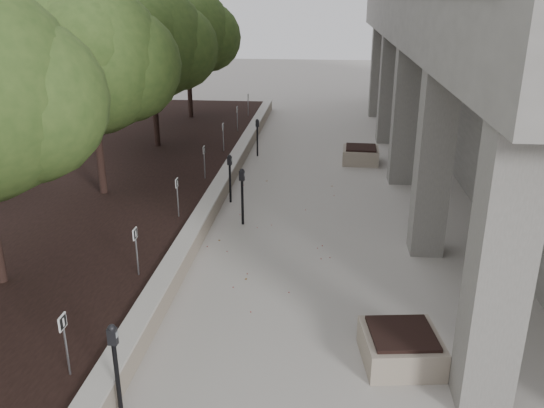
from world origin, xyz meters
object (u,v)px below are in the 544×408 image
at_px(crabapple_tree_3, 93,91).
at_px(parking_meter_2, 117,371).
at_px(parking_meter_3, 230,179).
at_px(crabapple_tree_5, 188,52).
at_px(parking_meter_5, 257,138).
at_px(planter_back, 361,155).
at_px(crabapple_tree_4, 152,67).
at_px(parking_meter_4, 242,197).
at_px(planter_front, 401,347).

relative_size(crabapple_tree_3, parking_meter_2, 3.80).
bearing_deg(parking_meter_3, parking_meter_2, -78.41).
bearing_deg(crabapple_tree_5, parking_meter_3, -70.36).
distance_m(crabapple_tree_3, parking_meter_5, 6.89).
xyz_separation_m(parking_meter_3, planter_back, (3.76, 4.29, -0.40)).
distance_m(parking_meter_2, parking_meter_5, 13.17).
bearing_deg(crabapple_tree_4, parking_meter_4, -56.38).
relative_size(crabapple_tree_4, parking_meter_4, 3.74).
bearing_deg(planter_front, parking_meter_2, -158.16).
xyz_separation_m(crabapple_tree_4, crabapple_tree_5, (0.00, 5.00, 0.00)).
height_order(parking_meter_4, parking_meter_5, parking_meter_4).
bearing_deg(crabapple_tree_4, parking_meter_2, -75.71).
xyz_separation_m(crabapple_tree_5, planter_back, (7.10, -5.05, -2.84)).
xyz_separation_m(parking_meter_2, parking_meter_4, (0.66, 6.89, 0.01)).
xyz_separation_m(crabapple_tree_3, crabapple_tree_5, (0.00, 10.00, 0.00)).
bearing_deg(parking_meter_4, planter_back, 73.03).
xyz_separation_m(crabapple_tree_5, planter_front, (7.19, -16.18, -2.85)).
distance_m(crabapple_tree_5, planter_back, 9.16).
xyz_separation_m(parking_meter_2, planter_front, (3.94, 1.58, -0.44)).
height_order(parking_meter_3, parking_meter_5, parking_meter_3).
height_order(parking_meter_5, planter_front, parking_meter_5).
distance_m(parking_meter_3, parking_meter_5, 4.75).
bearing_deg(parking_meter_3, crabapple_tree_3, -156.71).
bearing_deg(planter_front, crabapple_tree_5, 113.97).
bearing_deg(parking_meter_4, crabapple_tree_5, 121.53).
distance_m(parking_meter_2, parking_meter_3, 8.42).
height_order(parking_meter_3, planter_front, parking_meter_3).
distance_m(crabapple_tree_3, parking_meter_2, 8.75).
relative_size(crabapple_tree_3, crabapple_tree_4, 1.00).
xyz_separation_m(parking_meter_2, parking_meter_3, (0.09, 8.42, -0.03)).
bearing_deg(crabapple_tree_3, planter_front, -40.67).
relative_size(parking_meter_3, parking_meter_4, 0.94).
bearing_deg(parking_meter_5, parking_meter_2, -109.67).
bearing_deg(planter_front, planter_back, 90.49).
height_order(crabapple_tree_3, crabapple_tree_5, same).
xyz_separation_m(crabapple_tree_3, parking_meter_3, (3.34, 0.66, -2.44)).
distance_m(parking_meter_4, parking_meter_5, 6.30).
bearing_deg(planter_front, parking_meter_4, 121.77).
distance_m(parking_meter_2, parking_meter_4, 6.92).
bearing_deg(parking_meter_3, crabapple_tree_4, 139.68).
relative_size(crabapple_tree_3, parking_meter_3, 3.99).
height_order(crabapple_tree_4, parking_meter_4, crabapple_tree_4).
relative_size(parking_meter_5, planter_front, 1.15).
bearing_deg(crabapple_tree_3, parking_meter_3, 11.13).
distance_m(crabapple_tree_5, parking_meter_5, 6.27).
height_order(planter_front, planter_back, planter_back).
relative_size(parking_meter_4, planter_back, 1.21).
xyz_separation_m(crabapple_tree_4, parking_meter_3, (3.34, -4.34, -2.44)).
relative_size(crabapple_tree_5, parking_meter_4, 3.74).
xyz_separation_m(crabapple_tree_3, parking_meter_5, (3.49, 5.41, -2.45)).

